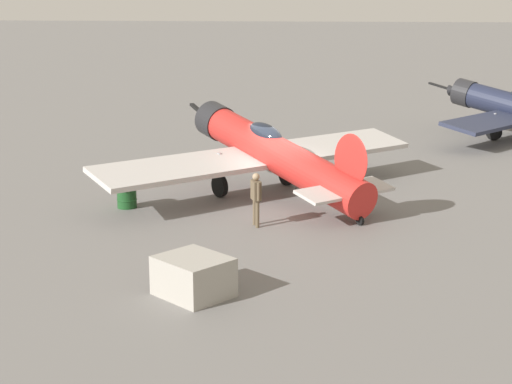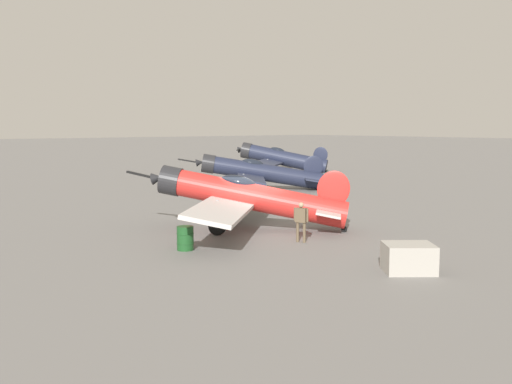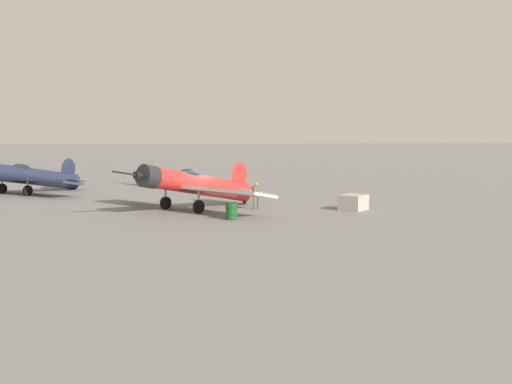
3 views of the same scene
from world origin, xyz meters
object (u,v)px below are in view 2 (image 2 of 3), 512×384
(ground_crew_mechanic, at_px, (301,218))
(equipment_crate, at_px, (409,258))
(airplane_foreground, at_px, (245,197))
(airplane_mid_apron, at_px, (258,172))
(airplane_far_line, at_px, (281,158))
(fuel_drum, at_px, (185,238))

(ground_crew_mechanic, xyz_separation_m, equipment_crate, (-0.82, -6.04, -0.55))
(airplane_foreground, bearing_deg, airplane_mid_apron, -84.44)
(airplane_far_line, bearing_deg, equipment_crate, 105.41)
(airplane_foreground, relative_size, airplane_mid_apron, 1.02)
(airplane_foreground, xyz_separation_m, fuel_drum, (-4.70, -2.12, -1.11))
(equipment_crate, xyz_separation_m, fuel_drum, (-3.79, 7.80, -0.00))
(airplane_mid_apron, bearing_deg, fuel_drum, 81.09)
(airplane_foreground, distance_m, airplane_mid_apron, 17.64)
(equipment_crate, bearing_deg, airplane_foreground, 84.76)
(fuel_drum, bearing_deg, airplane_far_line, 42.76)
(airplane_far_line, xyz_separation_m, ground_crew_mechanic, (-25.32, -29.45, -0.41))
(airplane_foreground, distance_m, equipment_crate, 10.02)
(airplane_foreground, height_order, equipment_crate, airplane_foreground)
(airplane_foreground, distance_m, airplane_far_line, 35.92)
(airplane_mid_apron, distance_m, equipment_crate, 26.34)
(airplane_mid_apron, xyz_separation_m, airplane_far_line, (13.49, 12.39, 0.08))
(airplane_foreground, xyz_separation_m, ground_crew_mechanic, (-0.10, -3.88, -0.55))
(airplane_far_line, xyz_separation_m, fuel_drum, (-29.93, -27.68, -0.96))
(ground_crew_mechanic, bearing_deg, airplane_far_line, -153.35)
(airplane_foreground, xyz_separation_m, airplane_mid_apron, (11.74, 13.17, -0.22))
(airplane_far_line, distance_m, fuel_drum, 40.78)
(airplane_far_line, height_order, equipment_crate, airplane_far_line)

